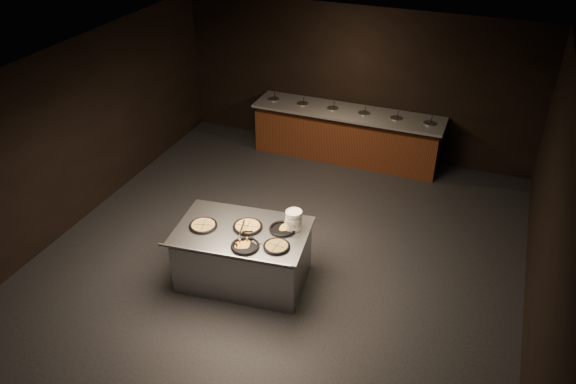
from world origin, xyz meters
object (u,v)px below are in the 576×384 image
object	(u,v)px
pan_veggie_whole	(203,225)
pan_cheese_whole	(248,226)
plate_stack	(294,220)
serving_counter	(243,256)

from	to	relation	value
pan_veggie_whole	pan_cheese_whole	world-z (taller)	same
plate_stack	pan_cheese_whole	bearing A→B (deg)	-159.66
plate_stack	serving_counter	bearing A→B (deg)	-154.70
serving_counter	pan_veggie_whole	distance (m)	0.72
pan_veggie_whole	pan_cheese_whole	xyz separation A→B (m)	(0.58, 0.20, 0.00)
plate_stack	pan_veggie_whole	size ratio (longest dim) A/B	0.70
serving_counter	plate_stack	size ratio (longest dim) A/B	7.11
pan_cheese_whole	pan_veggie_whole	bearing A→B (deg)	-160.76
plate_stack	pan_veggie_whole	distance (m)	1.26
serving_counter	pan_cheese_whole	distance (m)	0.48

